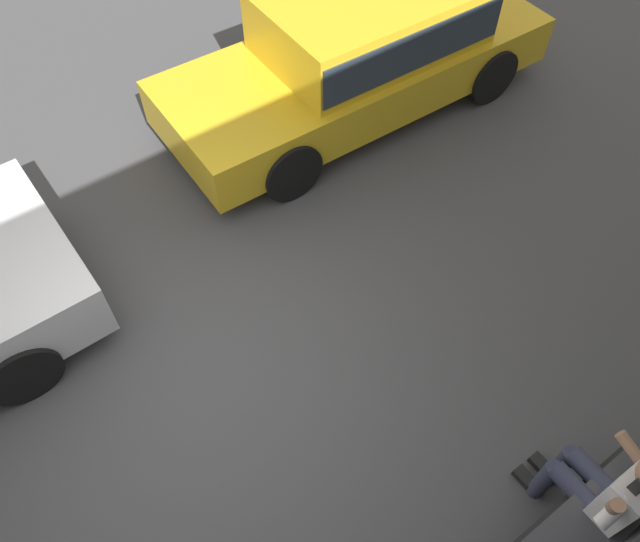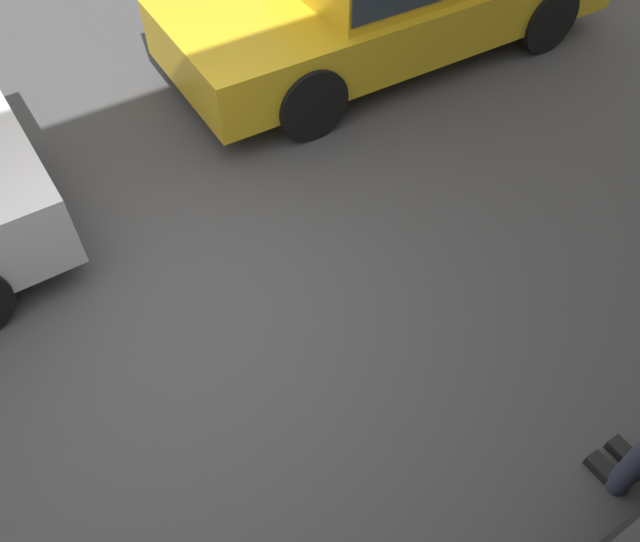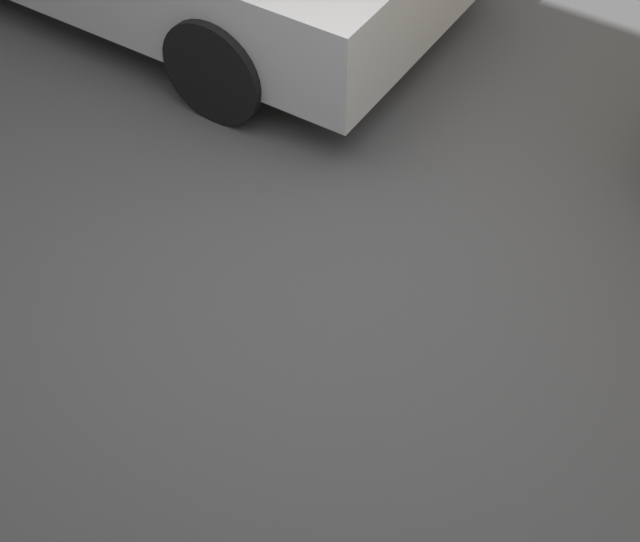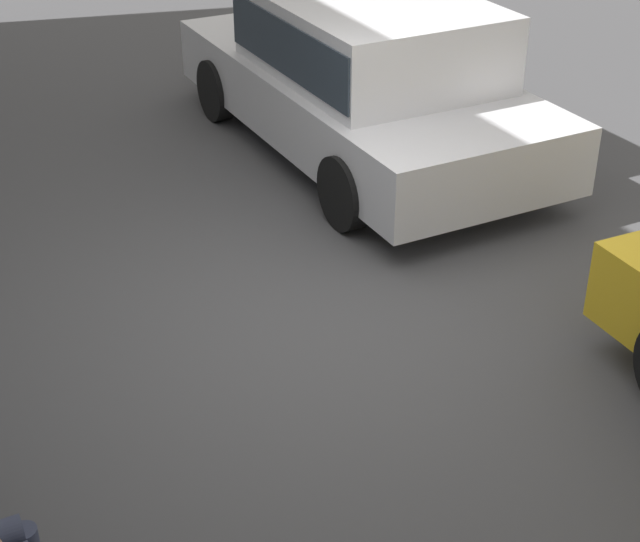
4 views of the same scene
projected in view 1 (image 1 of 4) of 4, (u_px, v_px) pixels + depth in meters
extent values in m
plane|color=#424244|center=(191.00, 386.00, 5.39)|extent=(60.00, 60.00, 0.00)
cylinder|color=black|center=(613.00, 470.00, 4.74)|extent=(0.07, 0.07, 0.42)
cube|color=black|center=(590.00, 535.00, 4.23)|extent=(1.41, 0.55, 0.06)
cube|color=#38383D|center=(594.00, 532.00, 4.17)|extent=(1.35, 0.49, 0.10)
cylinder|color=#2D3347|center=(578.00, 492.00, 4.32)|extent=(0.15, 0.42, 0.15)
cylinder|color=#2D3347|center=(544.00, 480.00, 4.64)|extent=(0.12, 0.12, 0.53)
cube|color=black|center=(528.00, 481.00, 4.86)|extent=(0.10, 0.24, 0.07)
cylinder|color=#2D3347|center=(595.00, 477.00, 4.39)|extent=(0.15, 0.42, 0.15)
cylinder|color=#2D3347|center=(560.00, 466.00, 4.70)|extent=(0.12, 0.12, 0.53)
cube|color=black|center=(543.00, 468.00, 4.93)|extent=(0.10, 0.24, 0.07)
cube|color=#2D3347|center=(611.00, 509.00, 4.25)|extent=(0.34, 0.24, 0.14)
cube|color=silver|center=(627.00, 497.00, 4.03)|extent=(0.38, 0.22, 0.56)
cylinder|color=#A37556|center=(632.00, 450.00, 4.23)|extent=(0.08, 0.27, 0.17)
cylinder|color=silver|center=(614.00, 511.00, 3.80)|extent=(0.25, 0.10, 0.22)
cylinder|color=#A37556|center=(616.00, 506.00, 3.63)|extent=(0.16, 0.08, 0.25)
cube|color=#232328|center=(637.00, 487.00, 3.66)|extent=(0.02, 0.07, 0.15)
cube|color=gold|center=(356.00, 69.00, 7.19)|extent=(4.62, 1.81, 0.54)
cube|color=gold|center=(372.00, 17.00, 6.78)|extent=(2.42, 1.56, 0.65)
cube|color=#28333D|center=(372.00, 17.00, 6.78)|extent=(2.37, 1.59, 0.45)
cylinder|color=black|center=(291.00, 171.00, 6.47)|extent=(0.68, 0.20, 0.68)
cylinder|color=black|center=(216.00, 90.00, 7.26)|extent=(0.68, 0.20, 0.68)
cylinder|color=black|center=(491.00, 76.00, 7.42)|extent=(0.68, 0.20, 0.68)
cylinder|color=black|center=(405.00, 13.00, 8.22)|extent=(0.68, 0.20, 0.68)
cylinder|color=black|center=(23.00, 372.00, 5.12)|extent=(0.62, 0.19, 0.62)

